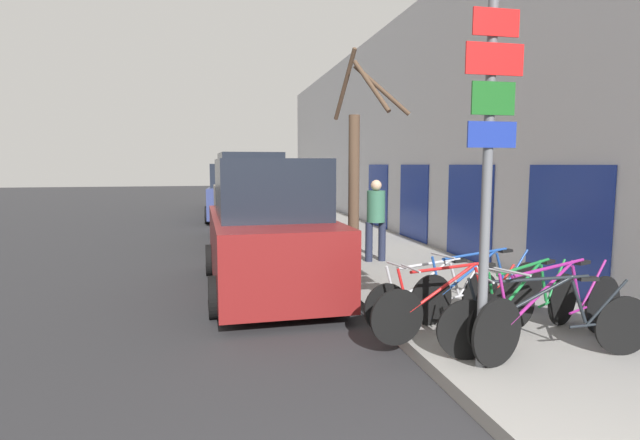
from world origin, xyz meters
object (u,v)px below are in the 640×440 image
bicycle_5 (481,288)px  parked_car_1 (249,202)px  bicycle_1 (555,312)px  parked_car_2 (234,194)px  bicycle_3 (457,306)px  street_tree (356,176)px  bicycle_2 (528,306)px  pedestrian_near (376,215)px  parked_car_3 (232,187)px  bicycle_0 (547,322)px  bicycle_4 (436,296)px  parked_car_0 (268,232)px  signpost (488,161)px

bicycle_5 → parked_car_1: size_ratio=0.49×
bicycle_1 → parked_car_2: bearing=-8.7°
bicycle_3 → street_tree: street_tree is taller
bicycle_1 → bicycle_2: bearing=-6.1°
bicycle_3 → pedestrian_near: (0.58, 4.72, 0.61)m
parked_car_3 → pedestrian_near: bearing=-80.6°
bicycle_1 → parked_car_1: 9.81m
bicycle_0 → bicycle_2: 0.59m
parked_car_1 → parked_car_2: bearing=89.7°
bicycle_4 → pedestrian_near: (0.59, 4.17, 0.63)m
bicycle_3 → parked_car_1: parked_car_1 is taller
bicycle_5 → bicycle_2: bearing=169.0°
parked_car_3 → parked_car_1: bearing=-89.2°
bicycle_0 → parked_car_0: 4.78m
bicycle_4 → street_tree: 3.52m
signpost → parked_car_2: bearing=96.4°
bicycle_0 → bicycle_4: bearing=34.7°
bicycle_4 → bicycle_5: size_ratio=0.89×
parked_car_0 → parked_car_2: parked_car_0 is taller
bicycle_0 → parked_car_3: parked_car_3 is taller
parked_car_1 → parked_car_3: 11.29m
bicycle_3 → pedestrian_near: pedestrian_near is taller
bicycle_4 → parked_car_2: parked_car_2 is taller
bicycle_2 → parked_car_2: parked_car_2 is taller
bicycle_5 → parked_car_0: (-2.60, 2.55, 0.49)m
bicycle_3 → bicycle_1: bearing=-127.4°
bicycle_3 → parked_car_0: (-1.86, 3.29, 0.49)m
bicycle_4 → parked_car_0: bearing=21.4°
bicycle_2 → pedestrian_near: (-0.23, 4.91, 0.61)m
bicycle_0 → bicycle_3: bearing=48.2°
bicycle_0 → parked_car_1: bearing=22.1°
bicycle_1 → bicycle_2: 0.37m
parked_car_0 → bicycle_5: bearing=-45.7°
signpost → bicycle_1: size_ratio=1.47×
bicycle_0 → pedestrian_near: pedestrian_near is taller
bicycle_1 → parked_car_3: 20.89m
signpost → bicycle_3: signpost is taller
bicycle_5 → parked_car_1: bearing=2.0°
bicycle_5 → bicycle_4: bearing=88.9°
parked_car_1 → bicycle_5: bearing=-74.8°
parked_car_0 → parked_car_3: (0.09, 16.87, 0.02)m
bicycle_5 → parked_car_0: size_ratio=0.50×
bicycle_4 → parked_car_0: 3.34m
signpost → bicycle_0: (0.80, 0.08, -1.70)m
parked_car_2 → street_tree: street_tree is taller
bicycle_0 → parked_car_0: (-2.50, 4.04, 0.49)m
bicycle_4 → bicycle_3: bearing=169.1°
parked_car_1 → pedestrian_near: bearing=-62.4°
bicycle_2 → bicycle_4: 1.11m
bicycle_5 → bicycle_1: bearing=171.5°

